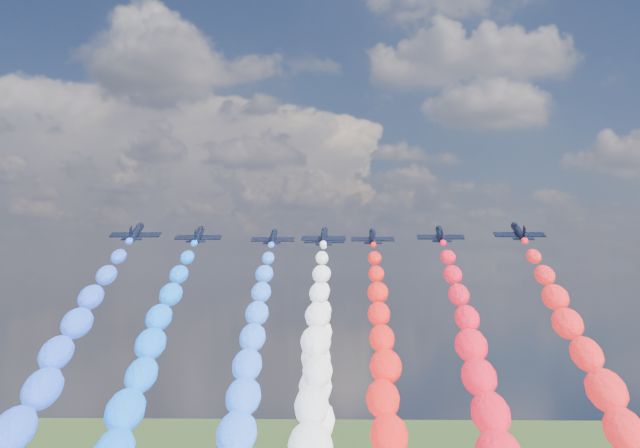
# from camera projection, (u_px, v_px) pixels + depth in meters

# --- Properties ---
(jet_0) EXTENTS (8.76, 11.71, 6.08)m
(jet_0) POSITION_uv_depth(u_px,v_px,m) (136.00, 232.00, 144.40)
(jet_0) COLOR black
(trail_0) EXTENTS (6.18, 94.09, 50.83)m
(trail_0) POSITION_uv_depth(u_px,v_px,m) (27.00, 430.00, 94.81)
(trail_0) COLOR blue
(jet_1) EXTENTS (8.75, 11.70, 6.08)m
(jet_1) POSITION_uv_depth(u_px,v_px,m) (198.00, 235.00, 156.88)
(jet_1) COLOR black
(trail_1) EXTENTS (6.18, 94.09, 50.83)m
(trail_1) POSITION_uv_depth(u_px,v_px,m) (131.00, 411.00, 107.29)
(trail_1) COLOR #0E69FF
(jet_2) EXTENTS (8.40, 11.44, 6.08)m
(jet_2) POSITION_uv_depth(u_px,v_px,m) (273.00, 237.00, 168.04)
(jet_2) COLOR black
(trail_2) EXTENTS (6.18, 94.09, 50.83)m
(trail_2) POSITION_uv_depth(u_px,v_px,m) (244.00, 397.00, 118.45)
(trail_2) COLOR #2A6AFD
(jet_3) EXTENTS (8.73, 11.68, 6.08)m
(jet_3) POSITION_uv_depth(u_px,v_px,m) (324.00, 236.00, 161.26)
(jet_3) COLOR black
(trail_3) EXTENTS (6.18, 94.09, 50.83)m
(trail_3) POSITION_uv_depth(u_px,v_px,m) (315.00, 405.00, 111.67)
(trail_3) COLOR silver
(jet_4) EXTENTS (8.42, 11.46, 6.08)m
(jet_4) POSITION_uv_depth(u_px,v_px,m) (324.00, 239.00, 178.00)
(jet_4) COLOR black
(trail_4) EXTENTS (6.18, 94.09, 50.83)m
(trail_4) POSITION_uv_depth(u_px,v_px,m) (317.00, 387.00, 128.41)
(trail_4) COLOR white
(jet_5) EXTENTS (8.59, 11.58, 6.08)m
(jet_5) POSITION_uv_depth(u_px,v_px,m) (373.00, 237.00, 166.31)
(jet_5) COLOR black
(trail_5) EXTENTS (6.18, 94.09, 50.83)m
(trail_5) POSITION_uv_depth(u_px,v_px,m) (385.00, 399.00, 116.72)
(trail_5) COLOR red
(jet_6) EXTENTS (8.82, 11.75, 6.08)m
(jet_6) POSITION_uv_depth(u_px,v_px,m) (440.00, 235.00, 154.98)
(jet_6) COLOR black
(trail_6) EXTENTS (6.18, 94.09, 50.83)m
(trail_6) POSITION_uv_depth(u_px,v_px,m) (486.00, 414.00, 105.40)
(trail_6) COLOR red
(jet_7) EXTENTS (8.50, 11.52, 6.08)m
(jet_7) POSITION_uv_depth(u_px,v_px,m) (519.00, 232.00, 143.45)
(jet_7) COLOR black
(trail_7) EXTENTS (6.18, 94.09, 50.83)m
(trail_7) POSITION_uv_depth(u_px,v_px,m) (612.00, 431.00, 93.86)
(trail_7) COLOR red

